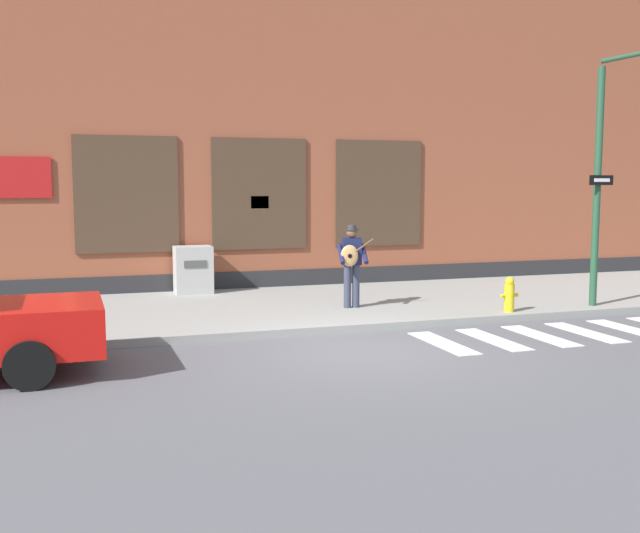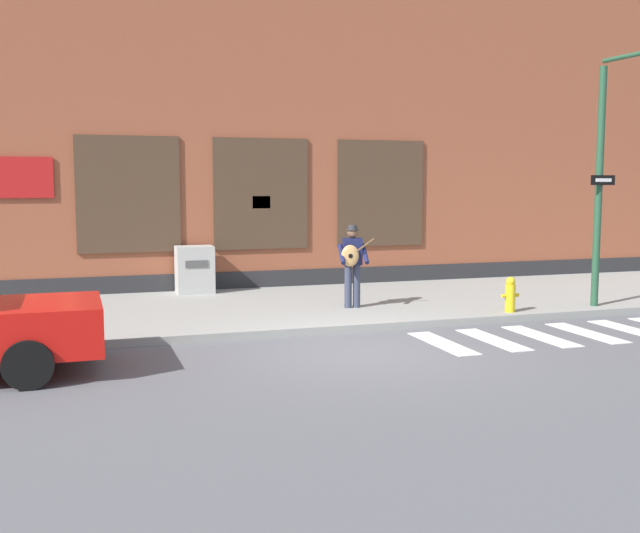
{
  "view_description": "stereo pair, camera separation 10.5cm",
  "coord_description": "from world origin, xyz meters",
  "px_view_note": "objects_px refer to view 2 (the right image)",
  "views": [
    {
      "loc": [
        -4.33,
        -11.01,
        2.67
      ],
      "look_at": [
        -0.12,
        1.66,
        1.19
      ],
      "focal_mm": 42.0,
      "sensor_mm": 36.0,
      "label": 1
    },
    {
      "loc": [
        -4.23,
        -11.04,
        2.67
      ],
      "look_at": [
        -0.12,
        1.66,
        1.19
      ],
      "focal_mm": 42.0,
      "sensor_mm": 36.0,
      "label": 2
    }
  ],
  "objects_px": {
    "traffic_light": "(636,133)",
    "fire_hydrant": "(510,295)",
    "utility_box": "(195,270)",
    "busker": "(352,261)"
  },
  "relations": [
    {
      "from": "busker",
      "to": "fire_hydrant",
      "type": "xyz_separation_m",
      "value": [
        2.8,
        -1.44,
        -0.62
      ]
    },
    {
      "from": "fire_hydrant",
      "to": "busker",
      "type": "bearing_deg",
      "value": 152.85
    },
    {
      "from": "traffic_light",
      "to": "fire_hydrant",
      "type": "bearing_deg",
      "value": 159.47
    },
    {
      "from": "busker",
      "to": "utility_box",
      "type": "relative_size",
      "value": 1.55
    },
    {
      "from": "utility_box",
      "to": "fire_hydrant",
      "type": "distance_m",
      "value": 7.17
    },
    {
      "from": "traffic_light",
      "to": "utility_box",
      "type": "relative_size",
      "value": 4.64
    },
    {
      "from": "busker",
      "to": "traffic_light",
      "type": "bearing_deg",
      "value": -24.36
    },
    {
      "from": "busker",
      "to": "fire_hydrant",
      "type": "distance_m",
      "value": 3.21
    },
    {
      "from": "utility_box",
      "to": "fire_hydrant",
      "type": "relative_size",
      "value": 1.56
    },
    {
      "from": "busker",
      "to": "utility_box",
      "type": "bearing_deg",
      "value": 131.47
    }
  ]
}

